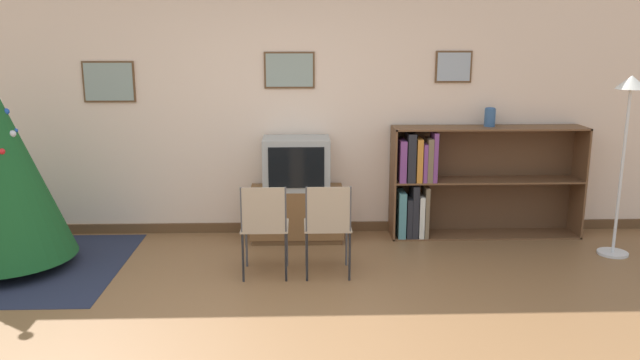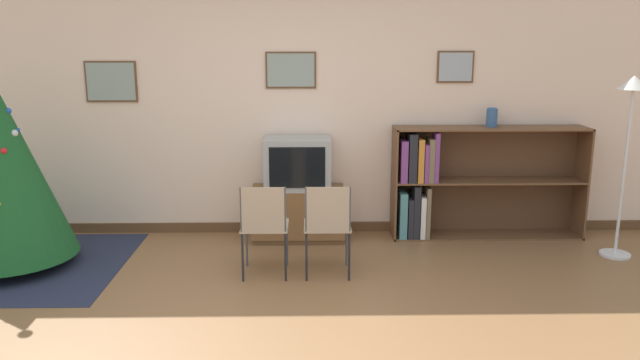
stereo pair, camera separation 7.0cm
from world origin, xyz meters
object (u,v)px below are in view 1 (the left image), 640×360
Objects in this scene: bookshelf at (451,183)px; standing_lamp at (628,119)px; folding_chair_right at (328,224)px; vase at (490,117)px; television at (296,163)px; tv_console at (297,213)px; folding_chair_left at (264,225)px.

bookshelf is 1.72m from standing_lamp.
vase is (1.68, 1.13, 0.76)m from folding_chair_right.
bookshelf is at bearing -176.10° from vase.
vase is 1.25m from standing_lamp.
standing_lamp is (3.00, -0.56, 0.50)m from television.
folding_chair_right is at bearing -170.19° from standing_lamp.
folding_chair_left reaches higher than tv_console.
folding_chair_left is 4.31× the size of vase.
television is at bearing 104.51° from folding_chair_right.
standing_lamp is (3.00, -0.57, 1.02)m from tv_console.
standing_lamp is (1.06, -0.66, 0.06)m from vase.
standing_lamp reaches higher than folding_chair_right.
television is 0.39× the size of standing_lamp.
folding_chair_right is at bearing 0.00° from folding_chair_left.
folding_chair_left is 1.00× the size of folding_chair_right.
tv_console is 4.88× the size of vase.
tv_console is 1.09m from folding_chair_right.
standing_lamp is at bearing -23.93° from bookshelf.
folding_chair_left and folding_chair_right have the same top height.
vase is (1.95, 0.09, 0.44)m from television.
tv_console is 0.55× the size of standing_lamp.
folding_chair_left is 3.41m from standing_lamp.
folding_chair_left is at bearing -104.47° from tv_console.
tv_console is 1.41× the size of television.
television is 1.12m from folding_chair_right.
folding_chair_right is at bearing -75.53° from tv_console.
folding_chair_left is at bearing 180.00° from folding_chair_right.
tv_console is at bearing 75.53° from folding_chair_left.
standing_lamp is at bearing -10.67° from tv_console.
folding_chair_left is at bearing -152.99° from vase.
folding_chair_right is 0.42× the size of bookshelf.
tv_console is at bearing 90.00° from television.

